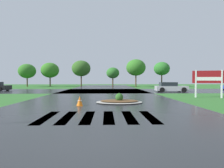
% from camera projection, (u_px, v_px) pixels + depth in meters
% --- Properties ---
extents(ground_plane, '(120.00, 120.00, 0.10)m').
position_uv_depth(ground_plane, '(90.00, 156.00, 4.04)').
color(ground_plane, '#2D6628').
extents(asphalt_roadway, '(11.85, 80.00, 0.01)m').
position_uv_depth(asphalt_roadway, '(102.00, 101.00, 14.03)').
color(asphalt_roadway, '#232628').
rests_on(asphalt_roadway, ground).
extents(asphalt_cross_road, '(90.00, 10.66, 0.01)m').
position_uv_depth(asphalt_cross_road, '(104.00, 91.00, 26.74)').
color(asphalt_cross_road, '#232628').
rests_on(asphalt_cross_road, ground).
extents(crosswalk_stripes, '(4.95, 2.87, 0.01)m').
position_uv_depth(crosswalk_stripes, '(98.00, 117.00, 8.03)').
color(crosswalk_stripes, white).
rests_on(crosswalk_stripes, ground).
extents(estate_billboard, '(2.64, 0.87, 2.50)m').
position_uv_depth(estate_billboard, '(209.00, 79.00, 16.55)').
color(estate_billboard, white).
rests_on(estate_billboard, ground).
extents(median_island, '(3.26, 2.24, 0.68)m').
position_uv_depth(median_island, '(119.00, 101.00, 12.92)').
color(median_island, '#9E9B93').
rests_on(median_island, ground).
extents(car_white_sedan, '(4.20, 2.38, 1.29)m').
position_uv_depth(car_white_sedan, '(170.00, 87.00, 24.44)').
color(car_white_sedan, '#B7B7BF').
rests_on(car_white_sedan, ground).
extents(traffic_cone, '(0.39, 0.39, 0.61)m').
position_uv_depth(traffic_cone, '(80.00, 101.00, 11.44)').
color(traffic_cone, orange).
rests_on(traffic_cone, ground).
extents(background_treeline, '(34.99, 7.04, 6.22)m').
position_uv_depth(background_treeline, '(92.00, 69.00, 42.47)').
color(background_treeline, '#4C3823').
rests_on(background_treeline, ground).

